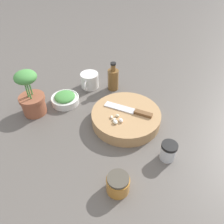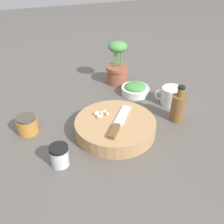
{
  "view_description": "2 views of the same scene",
  "coord_description": "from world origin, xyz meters",
  "views": [
    {
      "loc": [
        -0.64,
        0.18,
        0.66
      ],
      "look_at": [
        0.02,
        -0.01,
        0.05
      ],
      "focal_mm": 35.0,
      "sensor_mm": 36.0,
      "label": 1
    },
    {
      "loc": [
        -0.3,
        -0.73,
        0.56
      ],
      "look_at": [
        0.01,
        -0.02,
        0.06
      ],
      "focal_mm": 40.0,
      "sensor_mm": 36.0,
      "label": 2
    }
  ],
  "objects": [
    {
      "name": "oil_bottle",
      "position": [
        0.26,
        -0.08,
        0.06
      ],
      "size": [
        0.06,
        0.06,
        0.15
      ],
      "color": "brown",
      "rests_on": "ground_plane"
    },
    {
      "name": "spice_jar",
      "position": [
        -0.22,
        -0.15,
        0.04
      ],
      "size": [
        0.06,
        0.06,
        0.07
      ],
      "color": "silver",
      "rests_on": "ground_plane"
    },
    {
      "name": "coffee_mug",
      "position": [
        0.31,
        0.03,
        0.04
      ],
      "size": [
        0.11,
        0.09,
        0.08
      ],
      "color": "silver",
      "rests_on": "ground_plane"
    },
    {
      "name": "honey_jar",
      "position": [
        -0.29,
        0.06,
        0.03
      ],
      "size": [
        0.08,
        0.08,
        0.07
      ],
      "color": "#BC7A2D",
      "rests_on": "ground_plane"
    },
    {
      "name": "chef_knife",
      "position": [
        0.0,
        -0.08,
        0.06
      ],
      "size": [
        0.16,
        0.18,
        0.01
      ],
      "rotation": [
        0.0,
        0.0,
        5.58
      ],
      "color": "brown",
      "rests_on": "cutting_board"
    },
    {
      "name": "herb_bowl",
      "position": [
        0.2,
        0.17,
        0.02
      ],
      "size": [
        0.13,
        0.13,
        0.05
      ],
      "color": "silver",
      "rests_on": "ground_plane"
    },
    {
      "name": "potted_herb",
      "position": [
        0.17,
        0.31,
        0.09
      ],
      "size": [
        0.11,
        0.11,
        0.21
      ],
      "color": "#935138",
      "rests_on": "ground_plane"
    },
    {
      "name": "ground_plane",
      "position": [
        0.0,
        0.0,
        0.0
      ],
      "size": [
        5.0,
        5.0,
        0.0
      ],
      "primitive_type": "plane",
      "color": "#56514C"
    },
    {
      "name": "garlic_cloves",
      "position": [
        -0.04,
        -0.01,
        0.06
      ],
      "size": [
        0.06,
        0.05,
        0.01
      ],
      "color": "silver",
      "rests_on": "cutting_board"
    },
    {
      "name": "cutting_board",
      "position": [
        -0.0,
        -0.06,
        0.03
      ],
      "size": [
        0.29,
        0.29,
        0.05
      ],
      "color": "tan",
      "rests_on": "ground_plane"
    }
  ]
}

